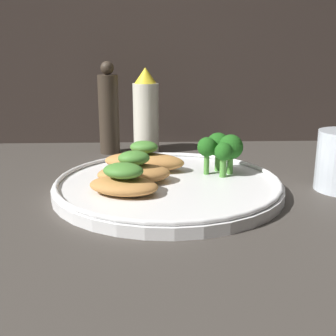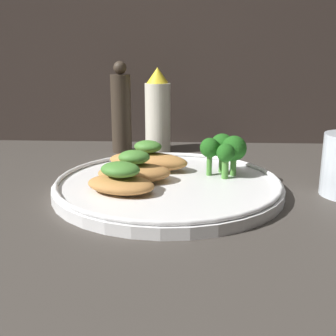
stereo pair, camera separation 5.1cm
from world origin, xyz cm
name	(u,v)px [view 2 (the right image)]	position (x,y,z in cm)	size (l,w,h in cm)	color
ground_plane	(168,195)	(0.00, 0.00, -0.50)	(180.00, 180.00, 1.00)	#3D3833
plate	(168,185)	(0.00, 0.00, 0.99)	(30.84, 30.84, 2.00)	white
grilled_meat_front	(121,180)	(-5.69, -4.50, 2.95)	(10.13, 8.09, 3.91)	#BC7F42
grilled_meat_middle	(135,170)	(-4.54, 0.21, 3.02)	(10.26, 6.11, 4.39)	#BC7F42
grilled_meat_back	(148,159)	(-3.28, 6.00, 3.03)	(12.76, 7.34, 4.47)	#BC7F42
broccoli_bunch	(225,149)	(7.82, 4.05, 5.19)	(6.59, 6.18, 5.74)	#4C8E38
sauce_bottle	(158,113)	(-3.10, 23.43, 7.52)	(4.73, 4.73, 15.72)	silver
pepper_grinder	(121,111)	(-9.93, 23.43, 7.76)	(3.71, 3.71, 16.82)	#382D23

